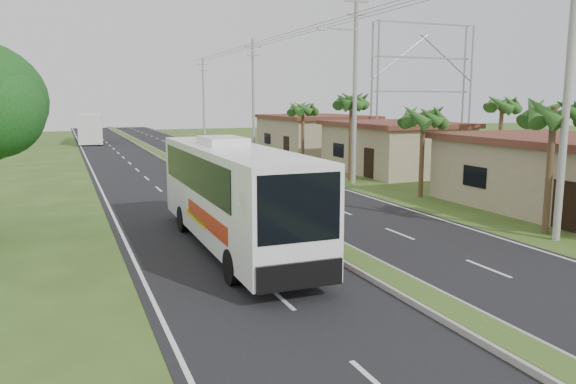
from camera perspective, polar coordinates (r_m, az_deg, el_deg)
name	(u,v)px	position (r m, az deg, el deg)	size (l,w,h in m)	color
ground	(392,283)	(16.80, 10.54, -9.03)	(180.00, 180.00, 0.00)	#354D1C
road_asphalt	(216,186)	(34.90, -7.32, 0.62)	(14.00, 160.00, 0.02)	black
median_strip	(216,184)	(34.89, -7.32, 0.77)	(1.20, 160.00, 0.18)	gray
lane_edge_left	(102,193)	(33.86, -18.35, -0.06)	(0.12, 160.00, 0.01)	silver
lane_edge_right	(315,180)	(37.14, 2.73, 1.19)	(0.12, 160.00, 0.01)	silver
shop_mid	(394,147)	(42.18, 10.68, 4.56)	(7.60, 10.60, 3.67)	#999067
shop_far	(314,135)	(54.46, 2.70, 5.82)	(8.60, 11.60, 3.82)	#999067
palm_verge_a	(554,113)	(24.12, 25.39, 7.24)	(2.40, 2.40, 5.45)	#473321
palm_verge_b	(423,117)	(31.19, 13.58, 7.44)	(2.40, 2.40, 5.05)	#473321
palm_verge_c	(351,102)	(36.81, 6.46, 9.07)	(2.40, 2.40, 5.85)	#473321
palm_verge_d	(303,109)	(45.14, 1.52, 8.44)	(2.40, 2.40, 5.25)	#473321
palm_behind_shop	(502,105)	(38.62, 20.93, 8.25)	(2.40, 2.40, 5.65)	#473321
utility_pole_a	(568,88)	(23.07, 26.54, 9.42)	(1.60, 0.28, 11.00)	gray
utility_pole_b	(355,84)	(35.79, 6.79, 10.88)	(3.20, 0.28, 12.00)	gray
utility_pole_c	(253,96)	(54.19, -3.54, 9.76)	(1.60, 0.28, 11.00)	gray
utility_pole_d	(204,99)	(73.43, -8.56, 9.36)	(1.60, 0.28, 10.50)	gray
billboard_lattice	(423,82)	(53.17, 13.52, 10.77)	(10.18, 1.18, 12.07)	gray
coach_bus_main	(232,189)	(19.87, -5.71, 0.32)	(2.62, 12.11, 3.91)	white
coach_bus_far	(91,126)	(74.38, -19.39, 6.31)	(3.45, 12.36, 3.56)	silver
motorcyclist	(230,193)	(26.79, -5.91, -0.15)	(1.97, 1.03, 2.39)	black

